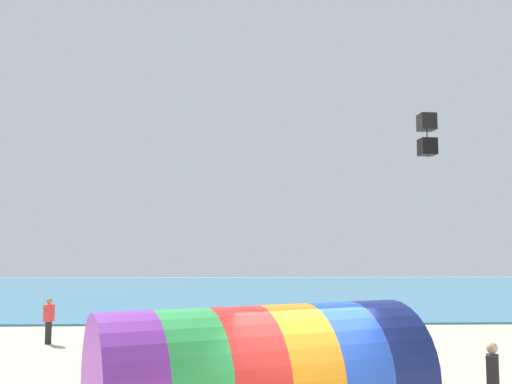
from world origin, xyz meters
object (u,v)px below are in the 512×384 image
Objects in this scene: giant_inflatable_tube at (261,382)px; kite_black_box at (427,135)px; bystander_mid_beach at (96,341)px; bystander_near_water at (49,320)px.

kite_black_box is at bearing 35.65° from giant_inflatable_tube.
bystander_mid_beach is (-4.51, 7.19, -0.44)m from giant_inflatable_tube.
giant_inflatable_tube reaches higher than bystander_mid_beach.
kite_black_box reaches higher than giant_inflatable_tube.
giant_inflatable_tube reaches higher than bystander_near_water.
kite_black_box is at bearing -38.54° from bystander_near_water.
giant_inflatable_tube is 3.63× the size of bystander_near_water.
bystander_mid_beach is at bearing 122.12° from giant_inflatable_tube.
giant_inflatable_tube is 13.94m from bystander_near_water.
bystander_near_water is at bearing 121.84° from bystander_mid_beach.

